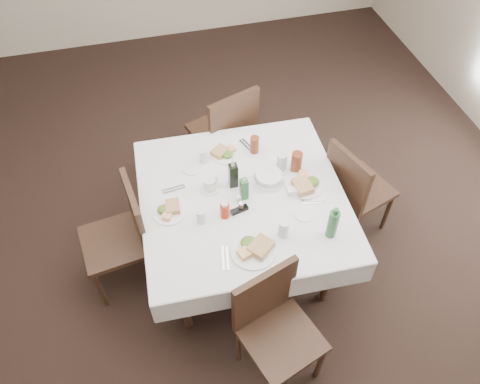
{
  "coord_description": "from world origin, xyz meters",
  "views": [
    {
      "loc": [
        -0.43,
        -2.21,
        3.35
      ],
      "look_at": [
        0.12,
        -0.09,
        0.8
      ],
      "focal_mm": 35.0,
      "sensor_mm": 36.0,
      "label": 1
    }
  ],
  "objects_px": {
    "chair_west": "(124,232)",
    "green_bottle": "(333,224)",
    "coffee_mug": "(210,185)",
    "water_e": "(282,162)",
    "water_w": "(201,216)",
    "bread_basket": "(269,178)",
    "water_s": "(284,228)",
    "chair_east": "(353,187)",
    "chair_south": "(273,321)",
    "water_n": "(204,156)",
    "ketchup_bottle": "(225,210)",
    "chair_north": "(227,130)",
    "oil_cruet_green": "(244,188)",
    "dining_table": "(243,202)",
    "oil_cruet_dark": "(233,175)"
  },
  "relations": [
    {
      "from": "ketchup_bottle",
      "to": "water_n",
      "type": "bearing_deg",
      "value": 93.5
    },
    {
      "from": "water_s",
      "to": "water_w",
      "type": "relative_size",
      "value": 1.23
    },
    {
      "from": "bread_basket",
      "to": "ketchup_bottle",
      "type": "xyz_separation_m",
      "value": [
        -0.39,
        -0.24,
        0.03
      ]
    },
    {
      "from": "chair_east",
      "to": "oil_cruet_dark",
      "type": "height_order",
      "value": "oil_cruet_dark"
    },
    {
      "from": "ketchup_bottle",
      "to": "water_w",
      "type": "bearing_deg",
      "value": -177.59
    },
    {
      "from": "ketchup_bottle",
      "to": "green_bottle",
      "type": "xyz_separation_m",
      "value": [
        0.66,
        -0.33,
        0.05
      ]
    },
    {
      "from": "water_w",
      "to": "oil_cruet_green",
      "type": "bearing_deg",
      "value": 22.15
    },
    {
      "from": "chair_west",
      "to": "water_s",
      "type": "height_order",
      "value": "chair_west"
    },
    {
      "from": "water_s",
      "to": "oil_cruet_green",
      "type": "height_order",
      "value": "oil_cruet_green"
    },
    {
      "from": "water_s",
      "to": "water_e",
      "type": "xyz_separation_m",
      "value": [
        0.18,
        0.6,
        0.0
      ]
    },
    {
      "from": "bread_basket",
      "to": "green_bottle",
      "type": "relative_size",
      "value": 0.81
    },
    {
      "from": "water_e",
      "to": "ketchup_bottle",
      "type": "bearing_deg",
      "value": -146.89
    },
    {
      "from": "coffee_mug",
      "to": "green_bottle",
      "type": "height_order",
      "value": "green_bottle"
    },
    {
      "from": "dining_table",
      "to": "chair_east",
      "type": "relative_size",
      "value": 1.62
    },
    {
      "from": "water_w",
      "to": "bread_basket",
      "type": "relative_size",
      "value": 0.52
    },
    {
      "from": "chair_east",
      "to": "coffee_mug",
      "type": "relative_size",
      "value": 6.56
    },
    {
      "from": "oil_cruet_green",
      "to": "ketchup_bottle",
      "type": "height_order",
      "value": "oil_cruet_green"
    },
    {
      "from": "chair_east",
      "to": "bread_basket",
      "type": "xyz_separation_m",
      "value": [
        -0.71,
        0.04,
        0.26
      ]
    },
    {
      "from": "water_s",
      "to": "coffee_mug",
      "type": "bearing_deg",
      "value": 126.65
    },
    {
      "from": "chair_west",
      "to": "green_bottle",
      "type": "distance_m",
      "value": 1.51
    },
    {
      "from": "water_s",
      "to": "bread_basket",
      "type": "xyz_separation_m",
      "value": [
        0.05,
        0.49,
        -0.04
      ]
    },
    {
      "from": "water_n",
      "to": "water_w",
      "type": "bearing_deg",
      "value": -103.16
    },
    {
      "from": "chair_north",
      "to": "water_w",
      "type": "xyz_separation_m",
      "value": [
        -0.43,
        -1.07,
        0.24
      ]
    },
    {
      "from": "chair_north",
      "to": "chair_east",
      "type": "distance_m",
      "value": 1.21
    },
    {
      "from": "chair_north",
      "to": "oil_cruet_green",
      "type": "distance_m",
      "value": 0.98
    },
    {
      "from": "chair_east",
      "to": "water_e",
      "type": "distance_m",
      "value": 0.66
    },
    {
      "from": "oil_cruet_dark",
      "to": "ketchup_bottle",
      "type": "relative_size",
      "value": 1.83
    },
    {
      "from": "water_s",
      "to": "water_e",
      "type": "bearing_deg",
      "value": 73.37
    },
    {
      "from": "oil_cruet_green",
      "to": "green_bottle",
      "type": "relative_size",
      "value": 0.84
    },
    {
      "from": "water_e",
      "to": "coffee_mug",
      "type": "relative_size",
      "value": 0.98
    },
    {
      "from": "oil_cruet_dark",
      "to": "water_e",
      "type": "bearing_deg",
      "value": 10.64
    },
    {
      "from": "water_e",
      "to": "oil_cruet_green",
      "type": "bearing_deg",
      "value": -149.04
    },
    {
      "from": "chair_east",
      "to": "chair_west",
      "type": "distance_m",
      "value": 1.82
    },
    {
      "from": "chair_south",
      "to": "water_w",
      "type": "height_order",
      "value": "chair_south"
    },
    {
      "from": "water_e",
      "to": "dining_table",
      "type": "bearing_deg",
      "value": -151.12
    },
    {
      "from": "water_s",
      "to": "oil_cruet_green",
      "type": "bearing_deg",
      "value": 113.93
    },
    {
      "from": "coffee_mug",
      "to": "chair_south",
      "type": "bearing_deg",
      "value": -79.92
    },
    {
      "from": "chair_west",
      "to": "coffee_mug",
      "type": "xyz_separation_m",
      "value": [
        0.67,
        0.07,
        0.25
      ]
    },
    {
      "from": "chair_east",
      "to": "water_e",
      "type": "height_order",
      "value": "chair_east"
    },
    {
      "from": "dining_table",
      "to": "chair_east",
      "type": "distance_m",
      "value": 0.95
    },
    {
      "from": "water_w",
      "to": "coffee_mug",
      "type": "distance_m",
      "value": 0.3
    },
    {
      "from": "chair_south",
      "to": "coffee_mug",
      "type": "bearing_deg",
      "value": 100.08
    },
    {
      "from": "chair_north",
      "to": "green_bottle",
      "type": "distance_m",
      "value": 1.48
    },
    {
      "from": "ketchup_bottle",
      "to": "chair_south",
      "type": "bearing_deg",
      "value": -79.73
    },
    {
      "from": "chair_west",
      "to": "chair_east",
      "type": "bearing_deg",
      "value": -0.15
    },
    {
      "from": "water_e",
      "to": "water_w",
      "type": "distance_m",
      "value": 0.77
    },
    {
      "from": "chair_south",
      "to": "water_n",
      "type": "distance_m",
      "value": 1.35
    },
    {
      "from": "water_e",
      "to": "bread_basket",
      "type": "xyz_separation_m",
      "value": [
        -0.13,
        -0.1,
        -0.04
      ]
    },
    {
      "from": "water_w",
      "to": "oil_cruet_green",
      "type": "relative_size",
      "value": 0.5
    },
    {
      "from": "water_s",
      "to": "green_bottle",
      "type": "xyz_separation_m",
      "value": [
        0.31,
        -0.08,
        0.05
      ]
    }
  ]
}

